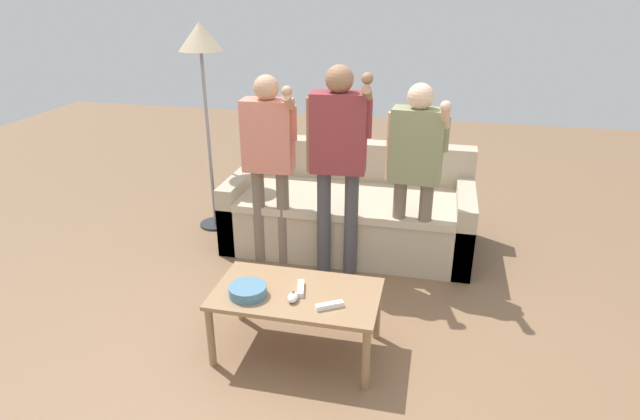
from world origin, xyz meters
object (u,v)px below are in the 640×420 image
(snack_bowl, at_px, (248,291))
(player_center, at_px, (338,149))
(couch, at_px, (350,211))
(game_remote_wand_near, at_px, (301,288))
(player_left, at_px, (269,150))
(game_remote_wand_far, at_px, (329,306))
(player_right, at_px, (416,160))
(coffee_table, at_px, (297,300))
(game_remote_nunchuk, at_px, (293,297))
(floor_lamp, at_px, (201,52))

(snack_bowl, distance_m, player_center, 1.25)
(couch, bearing_deg, game_remote_wand_near, -91.20)
(game_remote_wand_near, bearing_deg, player_left, 116.25)
(game_remote_wand_far, bearing_deg, player_left, 121.21)
(snack_bowl, xyz_separation_m, game_remote_wand_near, (0.28, 0.11, -0.01))
(player_left, relative_size, game_remote_wand_near, 8.95)
(snack_bowl, height_order, player_center, player_center)
(snack_bowl, xyz_separation_m, player_right, (0.84, 1.16, 0.46))
(player_left, height_order, game_remote_wand_near, player_left)
(player_right, bearing_deg, player_left, -178.64)
(player_center, xyz_separation_m, player_right, (0.53, 0.07, -0.07))
(coffee_table, distance_m, game_remote_wand_near, 0.07)
(player_left, distance_m, player_right, 1.06)
(coffee_table, relative_size, game_remote_nunchuk, 10.83)
(game_remote_nunchuk, xyz_separation_m, player_right, (0.57, 1.16, 0.47))
(player_left, xyz_separation_m, player_center, (0.53, -0.05, 0.06))
(game_remote_wand_far, bearing_deg, game_remote_nunchuk, 174.19)
(game_remote_wand_far, bearing_deg, floor_lamp, 129.98)
(player_left, bearing_deg, game_remote_wand_far, -58.79)
(player_center, xyz_separation_m, game_remote_wand_far, (0.17, -1.11, -0.55))
(game_remote_wand_near, bearing_deg, floor_lamp, 128.11)
(game_remote_nunchuk, bearing_deg, player_left, 113.26)
(couch, relative_size, game_remote_nunchuk, 22.40)
(player_center, bearing_deg, game_remote_wand_far, -81.11)
(player_right, xyz_separation_m, game_remote_wand_far, (-0.36, -1.18, -0.48))
(snack_bowl, xyz_separation_m, player_center, (0.30, 1.09, 0.54))
(coffee_table, height_order, game_remote_wand_near, game_remote_wand_near)
(couch, bearing_deg, coffee_table, -91.96)
(coffee_table, height_order, floor_lamp, floor_lamp)
(coffee_table, xyz_separation_m, snack_bowl, (-0.26, -0.09, 0.08))
(coffee_table, relative_size, floor_lamp, 0.54)
(game_remote_wand_near, bearing_deg, player_right, 61.95)
(floor_lamp, bearing_deg, snack_bowl, -60.62)
(snack_bowl, bearing_deg, floor_lamp, 119.38)
(snack_bowl, bearing_deg, couch, 79.07)
(player_left, bearing_deg, game_remote_nunchuk, -66.74)
(player_right, height_order, game_remote_wand_far, player_right)
(floor_lamp, relative_size, game_remote_wand_far, 11.53)
(player_left, bearing_deg, coffee_table, -65.09)
(game_remote_nunchuk, relative_size, floor_lamp, 0.05)
(player_left, xyz_separation_m, player_right, (1.06, 0.03, -0.01))
(player_center, xyz_separation_m, game_remote_wand_near, (-0.02, -0.98, -0.55))
(couch, xyz_separation_m, game_remote_wand_far, (0.17, -1.63, 0.14))
(player_right, xyz_separation_m, game_remote_wand_near, (-0.56, -1.05, -0.48))
(snack_bowl, relative_size, player_center, 0.14)
(player_right, bearing_deg, player_center, -172.36)
(player_right, bearing_deg, couch, 139.59)
(floor_lamp, distance_m, game_remote_wand_near, 2.26)
(player_center, relative_size, game_remote_wand_near, 9.51)
(couch, height_order, player_center, player_center)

